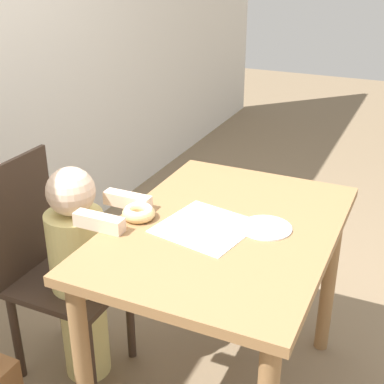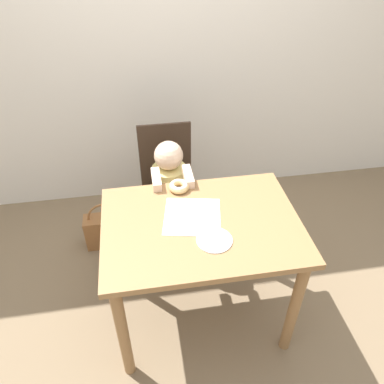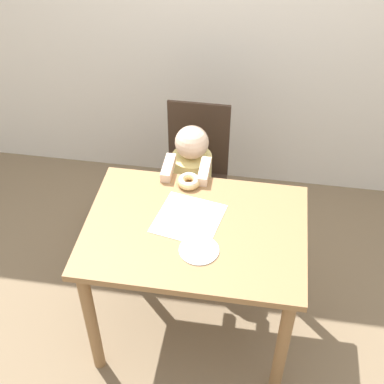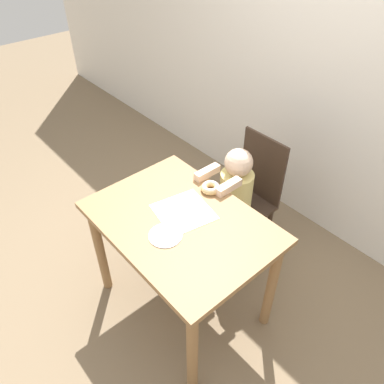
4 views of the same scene
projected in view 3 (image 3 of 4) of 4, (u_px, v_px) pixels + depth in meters
name	position (u px, v px, depth m)	size (l,w,h in m)	color
ground_plane	(194.00, 325.00, 2.99)	(12.00, 12.00, 0.00)	#7A664C
wall_back	(230.00, 10.00, 3.15)	(8.00, 0.05, 2.50)	silver
dining_table	(195.00, 247.00, 2.55)	(1.03, 0.74, 0.78)	olive
chair	(195.00, 181.00, 3.20)	(0.36, 0.43, 0.93)	#38281E
child_figure	(192.00, 193.00, 3.09)	(0.24, 0.39, 0.93)	#E0D17F
donut	(189.00, 181.00, 2.68)	(0.12, 0.12, 0.04)	#DBB270
napkin	(189.00, 218.00, 2.51)	(0.35, 0.35, 0.00)	white
handbag	(125.00, 209.00, 3.48)	(0.34, 0.14, 0.39)	brown
plate	(199.00, 250.00, 2.36)	(0.18, 0.18, 0.01)	white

